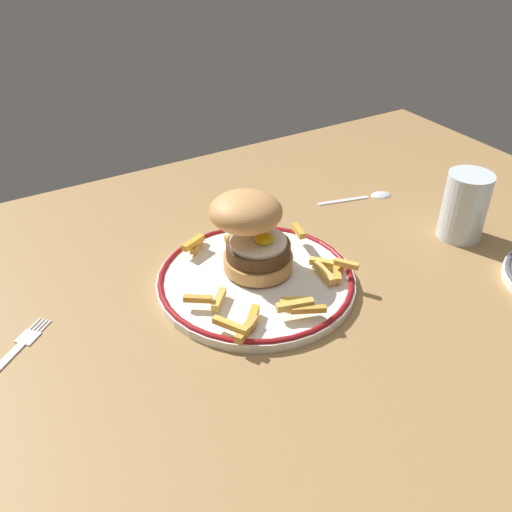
% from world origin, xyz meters
% --- Properties ---
extents(ground_plane, '(1.36, 0.81, 0.04)m').
position_xyz_m(ground_plane, '(0.00, 0.00, -0.02)').
color(ground_plane, '#9B7747').
extents(dinner_plate, '(0.26, 0.26, 0.02)m').
position_xyz_m(dinner_plate, '(0.04, -0.01, 0.01)').
color(dinner_plate, white).
rests_on(dinner_plate, ground_plane).
extents(burger, '(0.14, 0.14, 0.11)m').
position_xyz_m(burger, '(0.04, 0.02, 0.07)').
color(burger, tan).
rests_on(burger, dinner_plate).
extents(fries_pile, '(0.22, 0.24, 0.03)m').
position_xyz_m(fries_pile, '(0.04, -0.04, 0.02)').
color(fries_pile, gold).
rests_on(fries_pile, dinner_plate).
extents(water_glass, '(0.07, 0.07, 0.10)m').
position_xyz_m(water_glass, '(0.36, -0.06, 0.04)').
color(water_glass, silver).
rests_on(water_glass, ground_plane).
extents(fork, '(0.12, 0.10, 0.00)m').
position_xyz_m(fork, '(-0.27, 0.02, 0.00)').
color(fork, silver).
rests_on(fork, ground_plane).
extents(spoon, '(0.13, 0.05, 0.01)m').
position_xyz_m(spoon, '(0.34, 0.10, 0.00)').
color(spoon, silver).
rests_on(spoon, ground_plane).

